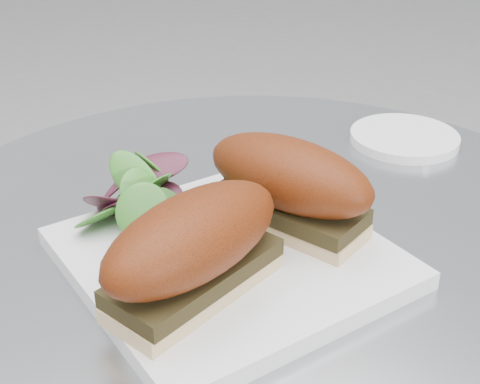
# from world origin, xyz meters

# --- Properties ---
(plate) EXTENTS (0.26, 0.26, 0.02)m
(plate) POSITION_xyz_m (-0.05, -0.03, 0.74)
(plate) COLOR white
(plate) RESTS_ON table
(sandwich_left) EXTENTS (0.18, 0.12, 0.08)m
(sandwich_left) POSITION_xyz_m (-0.10, -0.07, 0.79)
(sandwich_left) COLOR tan
(sandwich_left) RESTS_ON plate
(sandwich_right) EXTENTS (0.13, 0.17, 0.08)m
(sandwich_right) POSITION_xyz_m (0.01, -0.03, 0.79)
(sandwich_right) COLOR tan
(sandwich_right) RESTS_ON plate
(salad) EXTENTS (0.12, 0.12, 0.05)m
(salad) POSITION_xyz_m (-0.08, 0.04, 0.77)
(salad) COLOR #42892C
(salad) RESTS_ON plate
(saucer) EXTENTS (0.13, 0.13, 0.01)m
(saucer) POSITION_xyz_m (0.25, 0.08, 0.74)
(saucer) COLOR white
(saucer) RESTS_ON table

